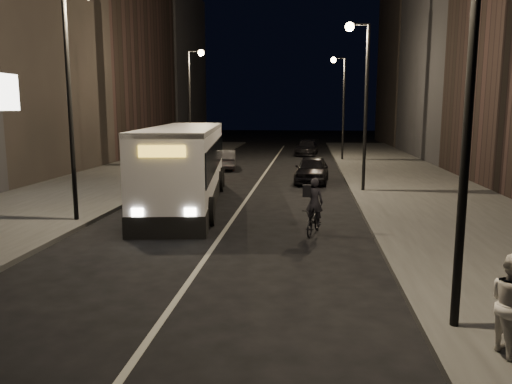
% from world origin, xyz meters
% --- Properties ---
extents(ground, '(180.00, 180.00, 0.00)m').
position_xyz_m(ground, '(0.00, 0.00, 0.00)').
color(ground, black).
rests_on(ground, ground).
extents(sidewalk_right, '(7.00, 70.00, 0.16)m').
position_xyz_m(sidewalk_right, '(8.50, 14.00, 0.08)').
color(sidewalk_right, '#3C3C39').
rests_on(sidewalk_right, ground).
extents(sidewalk_left, '(7.00, 70.00, 0.16)m').
position_xyz_m(sidewalk_left, '(-8.50, 14.00, 0.08)').
color(sidewalk_left, '#3C3C39').
rests_on(sidewalk_left, ground).
extents(building_row_right, '(8.00, 61.00, 21.00)m').
position_xyz_m(building_row_right, '(16.00, 27.50, 10.50)').
color(building_row_right, black).
rests_on(building_row_right, ground).
extents(building_row_left, '(8.00, 61.00, 22.00)m').
position_xyz_m(building_row_left, '(-16.00, 28.50, 11.00)').
color(building_row_left, black).
rests_on(building_row_left, ground).
extents(streetlight_right_near, '(1.20, 0.44, 8.12)m').
position_xyz_m(streetlight_right_near, '(5.33, -4.00, 5.36)').
color(streetlight_right_near, black).
rests_on(streetlight_right_near, sidewalk_right).
extents(streetlight_right_mid, '(1.20, 0.44, 8.12)m').
position_xyz_m(streetlight_right_mid, '(5.33, 12.00, 5.36)').
color(streetlight_right_mid, black).
rests_on(streetlight_right_mid, sidewalk_right).
extents(streetlight_right_far, '(1.20, 0.44, 8.12)m').
position_xyz_m(streetlight_right_far, '(5.33, 28.00, 5.36)').
color(streetlight_right_far, black).
rests_on(streetlight_right_far, sidewalk_right).
extents(streetlight_left_near, '(1.20, 0.44, 8.12)m').
position_xyz_m(streetlight_left_near, '(-5.33, 4.00, 5.36)').
color(streetlight_left_near, black).
rests_on(streetlight_left_near, sidewalk_left).
extents(streetlight_left_far, '(1.20, 0.44, 8.12)m').
position_xyz_m(streetlight_left_far, '(-5.33, 22.00, 5.36)').
color(streetlight_left_far, black).
rests_on(streetlight_left_far, sidewalk_left).
extents(city_bus, '(4.27, 12.89, 3.42)m').
position_xyz_m(city_bus, '(-2.55, 8.39, 1.86)').
color(city_bus, white).
rests_on(city_bus, ground).
extents(cyclist_on_bicycle, '(0.96, 1.76, 1.93)m').
position_xyz_m(cyclist_on_bicycle, '(3.06, 3.29, 0.64)').
color(cyclist_on_bicycle, black).
rests_on(cyclist_on_bicycle, ground).
extents(pedestrian_woman, '(0.80, 0.93, 1.69)m').
position_xyz_m(pedestrian_woman, '(6.19, -5.00, 1.00)').
color(pedestrian_woman, silver).
rests_on(pedestrian_woman, sidewalk_right).
extents(car_near, '(2.12, 4.59, 1.52)m').
position_xyz_m(car_near, '(3.07, 15.44, 0.76)').
color(car_near, black).
rests_on(car_near, ground).
extents(car_mid, '(1.95, 4.27, 1.36)m').
position_xyz_m(car_mid, '(-3.00, 21.58, 0.68)').
color(car_mid, '#3C3C3F').
rests_on(car_mid, ground).
extents(car_far, '(2.36, 4.91, 1.38)m').
position_xyz_m(car_far, '(2.69, 33.23, 0.69)').
color(car_far, black).
rests_on(car_far, ground).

